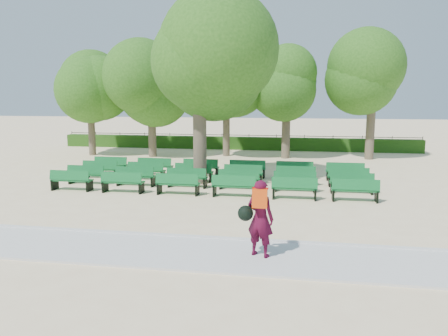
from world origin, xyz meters
name	(u,v)px	position (x,y,z in m)	size (l,w,h in m)	color
ground	(186,189)	(0.00, 0.00, 0.00)	(120.00, 120.00, 0.00)	beige
paving	(112,248)	(0.00, -7.40, 0.03)	(30.00, 2.20, 0.06)	silver
curb	(129,234)	(0.00, -6.25, 0.05)	(30.00, 0.12, 0.10)	silver
hedge	(235,143)	(0.00, 14.00, 0.45)	(26.00, 0.70, 0.90)	#234C13
fence	(235,149)	(0.00, 14.40, 0.00)	(26.00, 0.10, 1.02)	black
tree_line	(226,157)	(0.00, 10.00, 0.00)	(21.80, 6.80, 7.04)	#31671B
bench_array	(216,183)	(1.08, 0.99, 0.09)	(1.73, 0.64, 1.07)	#11642B
tree_among	(199,67)	(0.32, 1.28, 5.07)	(5.29, 5.29, 7.48)	brown
person	(259,217)	(3.73, -7.37, 1.02)	(0.93, 0.66, 1.85)	#450921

